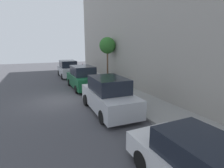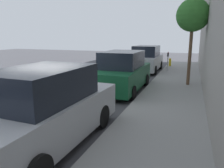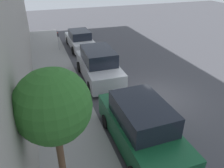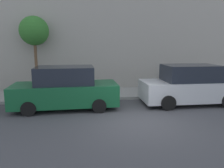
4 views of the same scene
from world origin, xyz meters
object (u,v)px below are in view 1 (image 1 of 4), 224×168
Objects in this scene: parked_suv_third at (83,78)px; fire_hydrant at (77,70)px; parked_suv_second at (109,95)px; street_tree at (107,46)px; parked_suv_fourth at (68,69)px; parking_meter_far at (83,68)px.

parked_suv_third is 9.22m from fire_hydrant.
parked_suv_second is at bearing -90.96° from parked_suv_third.
street_tree is (3.24, 7.96, 2.78)m from parked_suv_second.
parked_suv_fourth is at bearing 90.04° from parked_suv_second.
parked_suv_fourth is 1.75m from parking_meter_far.
fire_hydrant is at bearing 102.82° from street_tree.
fire_hydrant is at bearing 84.06° from parked_suv_second.
parked_suv_third and parked_suv_fourth have the same top height.
parked_suv_fourth is 2.99m from fire_hydrant.
parking_meter_far is 2.98m from fire_hydrant.
parking_meter_far is 0.32× the size of street_tree.
fire_hydrant is (-0.10, 2.93, -0.53)m from parking_meter_far.
parked_suv_second is 9.03m from street_tree.
parked_suv_fourth is (-0.01, 12.73, 0.00)m from parked_suv_second.
street_tree reaches higher than fire_hydrant.
parked_suv_third is 1.00× the size of parked_suv_fourth.
parked_suv_second is 12.73m from parked_suv_fourth.
parking_meter_far is 5.33m from street_tree.
parked_suv_fourth is 3.39× the size of parking_meter_far.
parked_suv_second reaches higher than fire_hydrant.
parking_meter_far is at bearing 75.61° from parked_suv_third.
parked_suv_third is at bearing -149.74° from street_tree.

